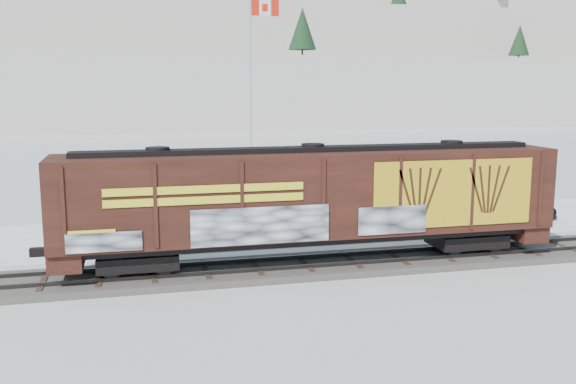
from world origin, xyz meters
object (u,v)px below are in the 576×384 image
object	(u,v)px
car_white	(371,216)
car_dark	(521,210)
flagpole	(252,126)
hopper_railcar	(313,197)
car_silver	(134,226)

from	to	relation	value
car_white	car_dark	world-z (taller)	car_white
flagpole	car_dark	bearing A→B (deg)	-37.52
hopper_railcar	flagpole	xyz separation A→B (m)	(0.53, 15.81, 1.84)
car_silver	car_white	distance (m)	11.76
car_white	car_dark	xyz separation A→B (m)	(8.68, 0.02, -0.05)
car_dark	car_white	bearing A→B (deg)	68.16
flagpole	car_silver	xyz separation A→B (m)	(-7.53, -9.85, -3.97)
hopper_railcar	flagpole	size ratio (longest dim) A/B	1.56
hopper_railcar	car_white	distance (m)	7.88
car_silver	car_white	xyz separation A→B (m)	(11.76, -0.09, -0.08)
flagpole	car_dark	size ratio (longest dim) A/B	2.65
car_white	car_silver	bearing A→B (deg)	100.90
flagpole	car_silver	bearing A→B (deg)	-127.39
car_silver	car_dark	size ratio (longest dim) A/B	1.02
car_dark	flagpole	bearing A→B (deg)	30.51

